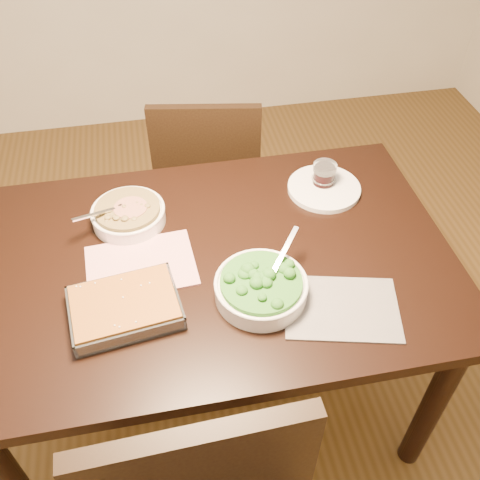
# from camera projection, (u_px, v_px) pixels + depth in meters

# --- Properties ---
(ground) EXTENTS (4.00, 4.00, 0.00)m
(ground) POSITION_uv_depth(u_px,v_px,m) (218.00, 391.00, 2.06)
(ground) COLOR #4D3616
(ground) RESTS_ON ground
(table) EXTENTS (1.40, 0.90, 0.75)m
(table) POSITION_uv_depth(u_px,v_px,m) (212.00, 279.00, 1.60)
(table) COLOR black
(table) RESTS_ON ground
(magazine_a) EXTENTS (0.32, 0.24, 0.01)m
(magazine_a) POSITION_uv_depth(u_px,v_px,m) (141.00, 265.00, 1.51)
(magazine_a) COLOR #B33349
(magazine_a) RESTS_ON table
(magazine_b) EXTENTS (0.34, 0.28, 0.01)m
(magazine_b) POSITION_uv_depth(u_px,v_px,m) (342.00, 308.00, 1.40)
(magazine_b) COLOR #26262D
(magazine_b) RESTS_ON table
(coaster) EXTENTS (0.12, 0.12, 0.00)m
(coaster) POSITION_uv_depth(u_px,v_px,m) (322.00, 186.00, 1.77)
(coaster) COLOR white
(coaster) RESTS_ON table
(stew_bowl) EXTENTS (0.23, 0.23, 0.09)m
(stew_bowl) POSITION_uv_depth(u_px,v_px,m) (128.00, 214.00, 1.62)
(stew_bowl) COLOR white
(stew_bowl) RESTS_ON table
(broccoli_bowl) EXTENTS (0.25, 0.25, 0.10)m
(broccoli_bowl) POSITION_uv_depth(u_px,v_px,m) (261.00, 287.00, 1.41)
(broccoli_bowl) COLOR white
(broccoli_bowl) RESTS_ON table
(baking_dish) EXTENTS (0.30, 0.24, 0.05)m
(baking_dish) POSITION_uv_depth(u_px,v_px,m) (125.00, 307.00, 1.38)
(baking_dish) COLOR silver
(baking_dish) RESTS_ON table
(wine_tumbler) EXTENTS (0.08, 0.08, 0.09)m
(wine_tumbler) POSITION_uv_depth(u_px,v_px,m) (324.00, 175.00, 1.73)
(wine_tumbler) COLOR black
(wine_tumbler) RESTS_ON coaster
(dinner_plate) EXTENTS (0.24, 0.24, 0.02)m
(dinner_plate) POSITION_uv_depth(u_px,v_px,m) (324.00, 188.00, 1.75)
(dinner_plate) COLOR white
(dinner_plate) RESTS_ON table
(chair_far) EXTENTS (0.48, 0.48, 0.88)m
(chair_far) POSITION_uv_depth(u_px,v_px,m) (208.00, 175.00, 2.23)
(chair_far) COLOR black
(chair_far) RESTS_ON ground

